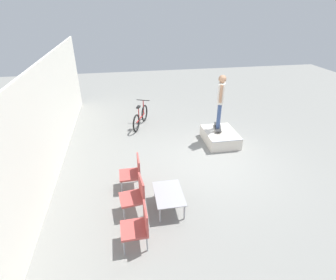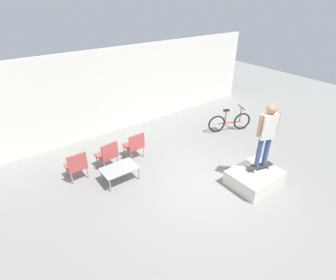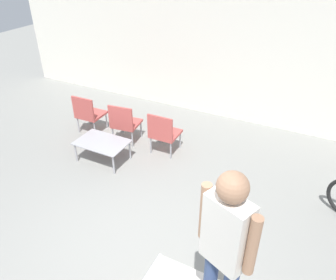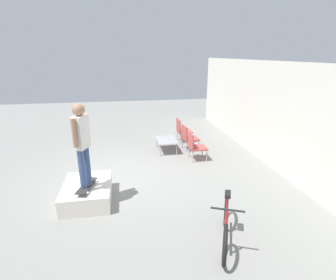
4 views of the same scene
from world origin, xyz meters
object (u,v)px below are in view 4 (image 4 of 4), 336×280
object	(u,v)px
patio_chair_left	(182,129)
bicycle	(226,224)
skate_ramp_box	(87,193)
coffee_table	(166,141)
patio_chair_center	(188,137)
skateboard_on_ramp	(87,186)
person_skater	(82,139)
patio_chair_right	(195,145)

from	to	relation	value
patio_chair_left	bicycle	bearing A→B (deg)	173.59
skate_ramp_box	patio_chair_left	xyz separation A→B (m)	(-3.78, 3.05, 0.28)
coffee_table	bicycle	distance (m)	4.70
patio_chair_center	skateboard_on_ramp	bearing A→B (deg)	128.43
patio_chair_left	coffee_table	bearing A→B (deg)	139.03
skateboard_on_ramp	person_skater	world-z (taller)	person_skater
person_skater	bicycle	distance (m)	3.23
person_skater	patio_chair_right	distance (m)	3.86
person_skater	patio_chair_right	xyz separation A→B (m)	(-2.15, 3.01, -1.07)
skateboard_on_ramp	patio_chair_right	bearing A→B (deg)	141.24
coffee_table	patio_chair_center	distance (m)	0.76
person_skater	bicycle	world-z (taller)	person_skater
skateboard_on_ramp	person_skater	xyz separation A→B (m)	(0.00, -0.00, 1.06)
patio_chair_left	patio_chair_right	xyz separation A→B (m)	(1.83, -0.00, 0.00)
patio_chair_left	bicycle	xyz separation A→B (m)	(5.60, -0.49, -0.13)
person_skater	patio_chair_left	world-z (taller)	person_skater
skate_ramp_box	bicycle	distance (m)	3.14
skateboard_on_ramp	patio_chair_left	size ratio (longest dim) A/B	0.90
patio_chair_center	patio_chair_right	bearing A→B (deg)	172.98
skateboard_on_ramp	skate_ramp_box	bearing A→B (deg)	-154.56
skate_ramp_box	patio_chair_center	bearing A→B (deg)	133.11
skateboard_on_ramp	patio_chair_left	world-z (taller)	patio_chair_left
patio_chair_center	patio_chair_right	xyz separation A→B (m)	(0.91, -0.00, 0.00)
skateboard_on_ramp	coffee_table	distance (m)	3.81
patio_chair_center	patio_chair_right	distance (m)	0.91
skateboard_on_ramp	bicycle	xyz separation A→B (m)	(1.62, 2.52, -0.13)
skate_ramp_box	person_skater	xyz separation A→B (m)	(0.20, 0.03, 1.35)
skate_ramp_box	bicycle	size ratio (longest dim) A/B	0.87
bicycle	skateboard_on_ramp	bearing A→B (deg)	-99.81
skate_ramp_box	coffee_table	world-z (taller)	skate_ramp_box
patio_chair_right	coffee_table	bearing A→B (deg)	38.82
skateboard_on_ramp	patio_chair_left	distance (m)	5.00
patio_chair_right	patio_chair_left	bearing A→B (deg)	-0.65
coffee_table	patio_chair_left	size ratio (longest dim) A/B	1.10
coffee_table	patio_chair_center	world-z (taller)	patio_chair_center
person_skater	coffee_table	xyz separation A→B (m)	(-3.07, 2.26, -1.18)
skateboard_on_ramp	bicycle	distance (m)	3.00
skate_ramp_box	person_skater	distance (m)	1.36
patio_chair_left	bicycle	size ratio (longest dim) A/B	0.56
person_skater	bicycle	size ratio (longest dim) A/B	1.13
patio_chair_right	bicycle	world-z (taller)	bicycle
patio_chair_center	bicycle	bearing A→B (deg)	167.01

